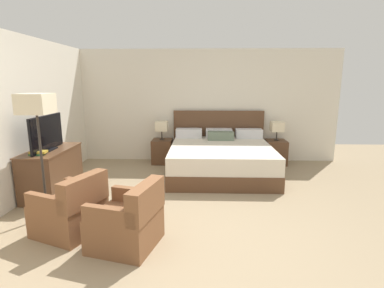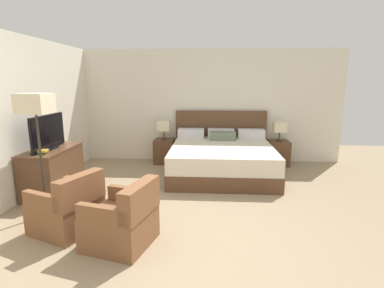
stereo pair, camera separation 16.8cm
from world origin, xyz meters
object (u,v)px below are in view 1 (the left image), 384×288
object	(u,v)px
book_blue_cover	(39,152)
armchair_by_window	(72,211)
armchair_companion	(128,222)
book_red_cover	(37,154)
table_lamp_right	(277,127)
floor_lamp	(37,112)
bed	(221,158)
table_lamp_left	(162,126)
nightstand_left	(162,151)
tv	(47,133)
dresser	(52,171)
nightstand_right	(276,152)

from	to	relation	value
book_blue_cover	armchair_by_window	bearing A→B (deg)	-47.08
armchair_companion	book_red_cover	bearing A→B (deg)	143.92
table_lamp_right	floor_lamp	size ratio (longest dim) A/B	0.25
bed	table_lamp_left	distance (m)	1.58
book_blue_cover	armchair_by_window	size ratio (longest dim) A/B	0.26
table_lamp_left	book_red_cover	distance (m)	2.82
nightstand_left	floor_lamp	xyz separation A→B (m)	(-1.22, -2.86, 1.18)
table_lamp_left	table_lamp_right	distance (m)	2.58
book_red_cover	floor_lamp	bearing A→B (deg)	-56.04
tv	dresser	bearing A→B (deg)	92.84
book_blue_cover	armchair_companion	world-z (taller)	book_blue_cover
book_red_cover	armchair_companion	bearing A→B (deg)	-36.08
dresser	book_blue_cover	bearing A→B (deg)	-88.13
nightstand_left	nightstand_right	xyz separation A→B (m)	(2.58, 0.00, 0.00)
table_lamp_right	book_blue_cover	bearing A→B (deg)	-150.48
nightstand_right	table_lamp_left	bearing A→B (deg)	179.97
table_lamp_left	book_red_cover	world-z (taller)	table_lamp_left
tv	armchair_companion	distance (m)	2.36
tv	book_blue_cover	xyz separation A→B (m)	(0.01, -0.31, -0.23)
book_red_cover	armchair_companion	world-z (taller)	book_red_cover
nightstand_left	table_lamp_left	size ratio (longest dim) A/B	1.30
armchair_companion	tv	bearing A→B (deg)	137.32
nightstand_right	dresser	distance (m)	4.59
table_lamp_left	dresser	distance (m)	2.56
bed	floor_lamp	bearing A→B (deg)	-140.07
book_blue_cover	tv	bearing A→B (deg)	91.71
tv	book_red_cover	xyz separation A→B (m)	(-0.01, -0.31, -0.26)
tv	book_red_cover	distance (m)	0.40
bed	book_blue_cover	size ratio (longest dim) A/B	9.31
bed	floor_lamp	distance (m)	3.47
bed	tv	distance (m)	3.20
bed	book_red_cover	distance (m)	3.30
table_lamp_right	armchair_by_window	size ratio (longest dim) A/B	0.47
nightstand_right	floor_lamp	size ratio (longest dim) A/B	0.32
nightstand_left	tv	bearing A→B (deg)	-127.60
nightstand_right	book_blue_cover	size ratio (longest dim) A/B	2.36
tv	floor_lamp	xyz separation A→B (m)	(0.34, -0.83, 0.43)
nightstand_right	book_blue_cover	xyz separation A→B (m)	(-4.13, -2.34, 0.53)
nightstand_right	table_lamp_left	size ratio (longest dim) A/B	1.30
dresser	armchair_companion	distance (m)	2.28
table_lamp_right	nightstand_right	bearing A→B (deg)	-90.00
bed	table_lamp_right	xyz separation A→B (m)	(1.29, 0.76, 0.52)
nightstand_left	book_blue_cover	size ratio (longest dim) A/B	2.36
nightstand_left	table_lamp_right	size ratio (longest dim) A/B	1.30
book_blue_cover	armchair_by_window	xyz separation A→B (m)	(0.86, -0.93, -0.51)
table_lamp_left	tv	distance (m)	2.57
table_lamp_left	armchair_by_window	world-z (taller)	table_lamp_left
book_red_cover	floor_lamp	world-z (taller)	floor_lamp
bed	book_red_cover	size ratio (longest dim) A/B	11.34
nightstand_left	tv	size ratio (longest dim) A/B	0.57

